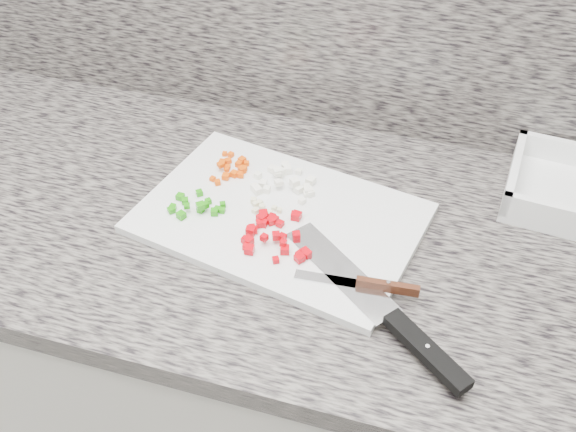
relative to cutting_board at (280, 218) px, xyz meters
name	(u,v)px	position (x,y,z in m)	size (l,w,h in m)	color
cabinet	(261,375)	(-0.05, 0.00, -0.48)	(3.92, 0.62, 0.86)	silver
countertop	(254,223)	(-0.05, 0.00, -0.03)	(3.96, 0.64, 0.04)	#645F58
cutting_board	(280,218)	(0.00, 0.00, 0.00)	(0.44, 0.29, 0.01)	silver
carrot_pile	(233,168)	(-0.11, 0.09, 0.01)	(0.06, 0.09, 0.02)	#E34B04
onion_pile	(285,180)	(-0.01, 0.08, 0.02)	(0.11, 0.10, 0.02)	white
green_pepper_pile	(195,206)	(-0.14, -0.03, 0.01)	(0.09, 0.08, 0.02)	#1F890C
red_pepper_pile	(273,233)	(0.00, -0.05, 0.01)	(0.11, 0.12, 0.02)	#C4020D
garlic_pile	(262,206)	(-0.03, 0.01, 0.01)	(0.06, 0.03, 0.01)	beige
chef_knife	(394,321)	(0.21, -0.17, 0.01)	(0.30, 0.25, 0.02)	silver
paring_knife	(372,285)	(0.17, -0.11, 0.01)	(0.18, 0.03, 0.02)	silver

